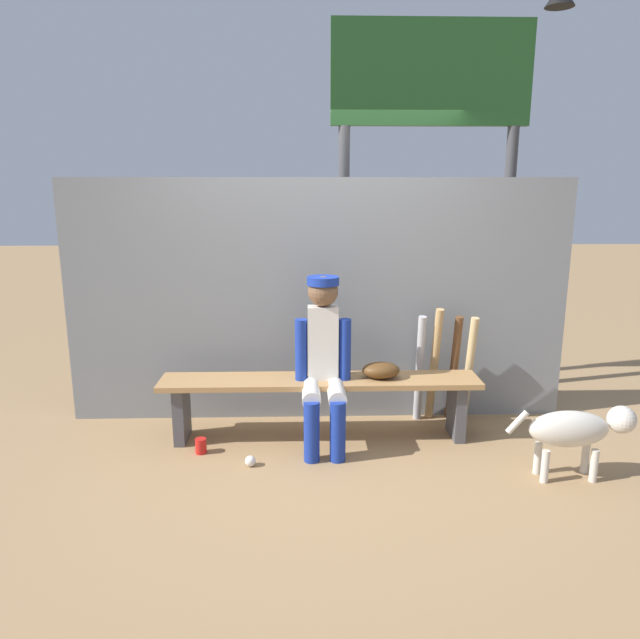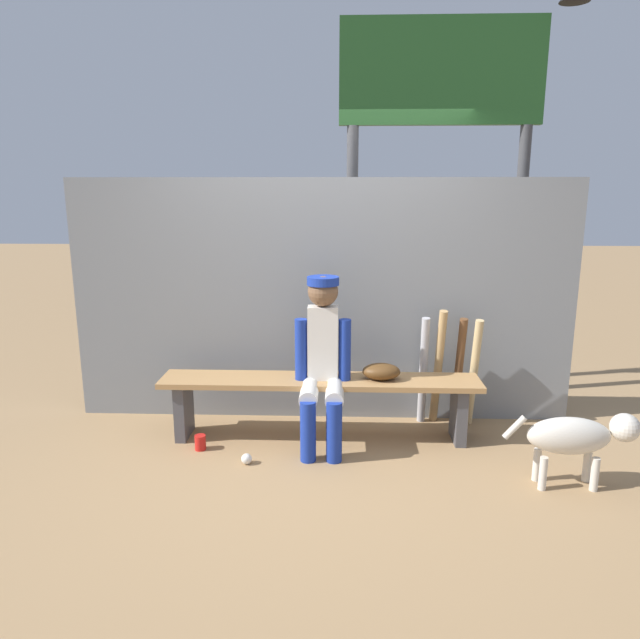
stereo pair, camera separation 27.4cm
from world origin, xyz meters
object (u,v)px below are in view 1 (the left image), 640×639
player_seated (323,357)px  bat_wood_dark (454,368)px  baseball (250,461)px  dog (577,429)px  cup_on_bench (327,369)px  bat_aluminum_silver (420,369)px  bat_wood_natural (469,370)px  bat_wood_tan (434,365)px  cup_on_ground (201,446)px  baseball_glove (381,370)px  scoreboard (437,123)px  dugout_bench (320,392)px

player_seated → bat_wood_dark: player_seated is taller
baseball → dog: dog is taller
cup_on_bench → dog: cup_on_bench is taller
bat_aluminum_silver → bat_wood_natural: bearing=-5.6°
baseball → bat_wood_tan: bearing=28.3°
bat_wood_dark → dog: (0.56, -0.99, -0.10)m
cup_on_bench → bat_wood_natural: bearing=10.7°
cup_on_ground → player_seated: bearing=8.2°
player_seated → baseball: size_ratio=16.77×
bat_wood_dark → baseball: bat_wood_dark is taller
player_seated → bat_wood_dark: 1.18m
baseball → cup_on_ground: cup_on_ground is taller
cup_on_ground → cup_on_bench: bearing=17.7°
player_seated → baseball_glove: size_ratio=4.43×
bat_aluminum_silver → cup_on_ground: 1.80m
baseball_glove → bat_aluminum_silver: bat_aluminum_silver is taller
player_seated → bat_wood_natural: 1.25m
bat_wood_natural → scoreboard: (-0.16, 0.81, 1.95)m
bat_aluminum_silver → baseball: bearing=-149.7°
baseball_glove → scoreboard: bearing=62.0°
player_seated → dog: (1.62, -0.55, -0.34)m
baseball → dog: bearing=-5.8°
bat_wood_tan → cup_on_bench: bat_wood_tan is taller
dugout_bench → player_seated: bearing=-78.8°
bat_aluminum_silver → dog: (0.84, -0.97, -0.11)m
bat_wood_dark → baseball_glove: bearing=-152.8°
baseball_glove → cup_on_bench: bearing=172.0°
player_seated → bat_aluminum_silver: bearing=28.0°
bat_aluminum_silver → cup_on_ground: bearing=-161.9°
cup_on_bench → scoreboard: 2.34m
baseball_glove → cup_on_ground: baseball_glove is taller
baseball_glove → dog: baseball_glove is taller
bat_wood_natural → cup_on_bench: bat_wood_natural is taller
player_seated → dog: 1.75m
bat_wood_natural → cup_on_bench: (-1.14, -0.22, 0.09)m
dugout_bench → baseball_glove: baseball_glove is taller
dog → scoreboard: bearing=109.3°
player_seated → scoreboard: scoreboard is taller
player_seated → cup_on_bench: player_seated is taller
bat_wood_natural → bat_wood_tan: bearing=171.4°
dugout_bench → scoreboard: bearing=46.5°
bat_wood_dark → bat_wood_natural: bat_wood_natural is taller
baseball → baseball_glove: bearing=25.4°
bat_wood_natural → dugout_bench: bearing=-167.2°
bat_wood_natural → baseball: size_ratio=11.95×
cup_on_ground → bat_aluminum_silver: bearing=18.1°
bat_aluminum_silver → bat_wood_dark: size_ratio=1.00×
bat_wood_dark → scoreboard: bearing=94.2°
dugout_bench → cup_on_ground: dugout_bench is taller
baseball → scoreboard: scoreboard is taller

